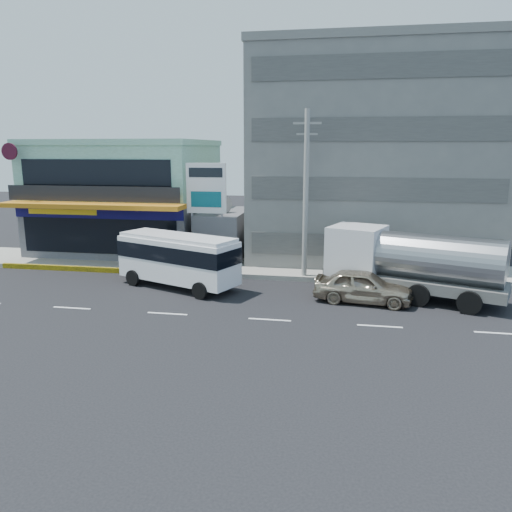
{
  "coord_description": "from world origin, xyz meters",
  "views": [
    {
      "loc": [
        8.19,
        -21.83,
        7.85
      ],
      "look_at": [
        3.7,
        3.7,
        2.2
      ],
      "focal_mm": 35.0,
      "sensor_mm": 36.0,
      "label": 1
    }
  ],
  "objects_px": {
    "satellite_dish": "(221,212)",
    "utility_pole_near": "(306,195)",
    "sedan": "(363,286)",
    "concrete_building": "(371,160)",
    "minibus": "(178,256)",
    "motorcycle_rider": "(143,265)",
    "billboard": "(206,194)",
    "tanker_truck": "(407,262)",
    "shop_building": "(128,199)"
  },
  "relations": [
    {
      "from": "shop_building",
      "to": "sedan",
      "type": "bearing_deg",
      "value": -31.04
    },
    {
      "from": "concrete_building",
      "to": "sedan",
      "type": "xyz_separation_m",
      "value": [
        -0.65,
        -11.49,
        -6.14
      ]
    },
    {
      "from": "satellite_dish",
      "to": "utility_pole_near",
      "type": "distance_m",
      "value": 7.17
    },
    {
      "from": "minibus",
      "to": "shop_building",
      "type": "bearing_deg",
      "value": 126.92
    },
    {
      "from": "shop_building",
      "to": "motorcycle_rider",
      "type": "bearing_deg",
      "value": -60.76
    },
    {
      "from": "shop_building",
      "to": "sedan",
      "type": "distance_m",
      "value": 20.49
    },
    {
      "from": "motorcycle_rider",
      "to": "utility_pole_near",
      "type": "bearing_deg",
      "value": 3.43
    },
    {
      "from": "sedan",
      "to": "motorcycle_rider",
      "type": "distance_m",
      "value": 13.75
    },
    {
      "from": "minibus",
      "to": "motorcycle_rider",
      "type": "height_order",
      "value": "minibus"
    },
    {
      "from": "concrete_building",
      "to": "motorcycle_rider",
      "type": "xyz_separation_m",
      "value": [
        -14.0,
        -8.2,
        -6.32
      ]
    },
    {
      "from": "satellite_dish",
      "to": "motorcycle_rider",
      "type": "bearing_deg",
      "value": -133.6
    },
    {
      "from": "motorcycle_rider",
      "to": "sedan",
      "type": "bearing_deg",
      "value": -13.86
    },
    {
      "from": "minibus",
      "to": "motorcycle_rider",
      "type": "distance_m",
      "value": 3.95
    },
    {
      "from": "concrete_building",
      "to": "motorcycle_rider",
      "type": "height_order",
      "value": "concrete_building"
    },
    {
      "from": "sedan",
      "to": "concrete_building",
      "type": "bearing_deg",
      "value": 4.74
    },
    {
      "from": "shop_building",
      "to": "billboard",
      "type": "xyz_separation_m",
      "value": [
        7.5,
        -4.75,
        0.93
      ]
    },
    {
      "from": "satellite_dish",
      "to": "sedan",
      "type": "xyz_separation_m",
      "value": [
        9.35,
        -7.49,
        -2.72
      ]
    },
    {
      "from": "satellite_dish",
      "to": "motorcycle_rider",
      "type": "relative_size",
      "value": 0.72
    },
    {
      "from": "sedan",
      "to": "tanker_truck",
      "type": "distance_m",
      "value": 2.88
    },
    {
      "from": "billboard",
      "to": "utility_pole_near",
      "type": "height_order",
      "value": "utility_pole_near"
    },
    {
      "from": "tanker_truck",
      "to": "motorcycle_rider",
      "type": "relative_size",
      "value": 4.59
    },
    {
      "from": "concrete_building",
      "to": "satellite_dish",
      "type": "height_order",
      "value": "concrete_building"
    },
    {
      "from": "utility_pole_near",
      "to": "sedan",
      "type": "height_order",
      "value": "utility_pole_near"
    },
    {
      "from": "concrete_building",
      "to": "satellite_dish",
      "type": "bearing_deg",
      "value": -158.2
    },
    {
      "from": "tanker_truck",
      "to": "motorcycle_rider",
      "type": "distance_m",
      "value": 15.8
    },
    {
      "from": "billboard",
      "to": "motorcycle_rider",
      "type": "relative_size",
      "value": 3.33
    },
    {
      "from": "satellite_dish",
      "to": "billboard",
      "type": "relative_size",
      "value": 0.22
    },
    {
      "from": "shop_building",
      "to": "sedan",
      "type": "relative_size",
      "value": 2.47
    },
    {
      "from": "sedan",
      "to": "minibus",
      "type": "bearing_deg",
      "value": 92.13
    },
    {
      "from": "concrete_building",
      "to": "sedan",
      "type": "bearing_deg",
      "value": -93.25
    },
    {
      "from": "satellite_dish",
      "to": "utility_pole_near",
      "type": "xyz_separation_m",
      "value": [
        6.0,
        -3.6,
        1.57
      ]
    },
    {
      "from": "satellite_dish",
      "to": "billboard",
      "type": "height_order",
      "value": "billboard"
    },
    {
      "from": "sedan",
      "to": "tanker_truck",
      "type": "height_order",
      "value": "tanker_truck"
    },
    {
      "from": "tanker_truck",
      "to": "minibus",
      "type": "bearing_deg",
      "value": -178.52
    },
    {
      "from": "minibus",
      "to": "concrete_building",
      "type": "bearing_deg",
      "value": 43.63
    },
    {
      "from": "minibus",
      "to": "sedan",
      "type": "height_order",
      "value": "minibus"
    },
    {
      "from": "utility_pole_near",
      "to": "tanker_truck",
      "type": "xyz_separation_m",
      "value": [
        5.63,
        -2.51,
        -3.21
      ]
    },
    {
      "from": "utility_pole_near",
      "to": "motorcycle_rider",
      "type": "relative_size",
      "value": 4.83
    },
    {
      "from": "minibus",
      "to": "tanker_truck",
      "type": "bearing_deg",
      "value": 1.48
    },
    {
      "from": "shop_building",
      "to": "minibus",
      "type": "xyz_separation_m",
      "value": [
        7.05,
        -9.38,
        -2.18
      ]
    },
    {
      "from": "concrete_building",
      "to": "utility_pole_near",
      "type": "distance_m",
      "value": 8.79
    },
    {
      "from": "shop_building",
      "to": "utility_pole_near",
      "type": "xyz_separation_m",
      "value": [
        14.0,
        -6.55,
        1.15
      ]
    },
    {
      "from": "satellite_dish",
      "to": "tanker_truck",
      "type": "xyz_separation_m",
      "value": [
        11.63,
        -6.11,
        -1.64
      ]
    },
    {
      "from": "billboard",
      "to": "tanker_truck",
      "type": "relative_size",
      "value": 0.73
    },
    {
      "from": "satellite_dish",
      "to": "tanker_truck",
      "type": "bearing_deg",
      "value": -27.72
    },
    {
      "from": "satellite_dish",
      "to": "tanker_truck",
      "type": "height_order",
      "value": "satellite_dish"
    },
    {
      "from": "shop_building",
      "to": "motorcycle_rider",
      "type": "relative_size",
      "value": 5.99
    },
    {
      "from": "shop_building",
      "to": "satellite_dish",
      "type": "relative_size",
      "value": 8.27
    },
    {
      "from": "concrete_building",
      "to": "minibus",
      "type": "distance_m",
      "value": 15.99
    },
    {
      "from": "utility_pole_near",
      "to": "motorcycle_rider",
      "type": "distance_m",
      "value": 10.97
    }
  ]
}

